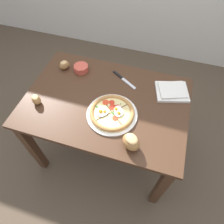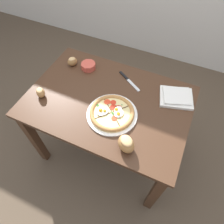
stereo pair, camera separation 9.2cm
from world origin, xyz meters
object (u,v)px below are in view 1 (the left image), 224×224
Objects in this scene: pizza at (112,113)px; bread_piece_far at (36,99)px; dining_table at (106,111)px; ramekin_bowl at (81,68)px; bread_piece_mid at (64,65)px; knife_main at (124,79)px; napkin_folded at (172,91)px; bread_piece_near at (131,142)px.

bread_piece_far is (-0.51, -0.05, 0.02)m from pizza.
dining_table is 0.39m from ramekin_bowl.
bread_piece_mid is 0.47m from knife_main.
ramekin_bowl is 1.19× the size of bread_piece_mid.
dining_table is 0.48m from bread_piece_mid.
napkin_folded is at bearing -0.30° from bread_piece_mid.
dining_table is 0.49m from napkin_folded.
dining_table is at bearing 19.43° from bread_piece_far.
napkin_folded is at bearing -1.83° from ramekin_bowl.
pizza reaches higher than dining_table.
napkin_folded is (0.42, 0.21, 0.14)m from dining_table.
dining_table is at bearing -27.66° from bread_piece_mid.
bread_piece_far is (-0.03, -0.37, -0.00)m from bread_piece_mid.
bread_piece_far is at bearing 169.49° from bread_piece_near.
bread_piece_mid is 0.46× the size of knife_main.
bread_piece_near is at bearing -38.37° from knife_main.
ramekin_bowl is at bearing 135.44° from bread_piece_near.
bread_piece_far is at bearing -173.89° from pizza.
bread_piece_mid reaches higher than dining_table.
napkin_folded is 1.26× the size of knife_main.
bread_piece_mid is (-0.40, 0.21, 0.16)m from dining_table.
knife_main is at bearing -0.14° from ramekin_bowl.
dining_table is at bearing -73.74° from knife_main.
bread_piece_mid is (-0.83, 0.00, 0.02)m from napkin_folded.
napkin_folded reaches higher than dining_table.
dining_table is 0.19m from pizza.
pizza is at bearing -33.03° from bread_piece_mid.
pizza is 3.53× the size of bread_piece_far.
bread_piece_near is at bearing -48.96° from dining_table.
bread_piece_near is at bearing -46.92° from pizza.
dining_table is 0.49m from bread_piece_far.
napkin_folded is 2.71× the size of bread_piece_mid.
dining_table is 0.27m from knife_main.
dining_table is 11.92× the size of bread_piece_far.
bread_piece_far is 0.45× the size of knife_main.
ramekin_bowl is 0.70m from napkin_folded.
bread_piece_mid is at bearing 84.58° from bread_piece_far.
knife_main is at bearing 91.68° from pizza.
bread_piece_near is 1.50× the size of bread_piece_far.
dining_table is at bearing 126.98° from pizza.
dining_table is 11.57× the size of bread_piece_mid.
napkin_folded is at bearing 22.82° from bread_piece_far.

